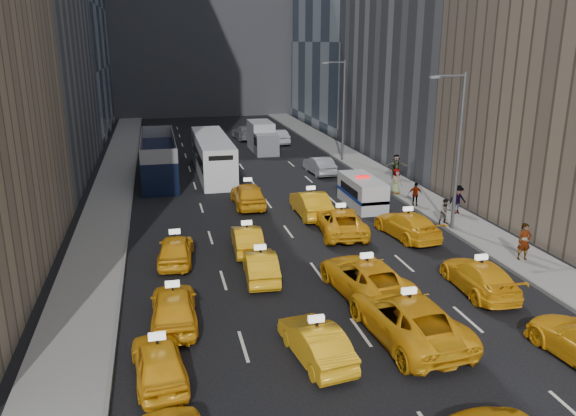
{
  "coord_description": "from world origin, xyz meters",
  "views": [
    {
      "loc": [
        -7.04,
        -15.9,
        10.62
      ],
      "look_at": [
        -0.46,
        12.14,
        2.0
      ],
      "focal_mm": 35.0,
      "sensor_mm": 36.0,
      "label": 1
    }
  ],
  "objects_px": {
    "nypd_van": "(362,192)",
    "double_decker": "(159,158)",
    "box_truck": "(262,137)",
    "pedestrian_0": "(524,242)",
    "city_bus": "(213,156)"
  },
  "relations": [
    {
      "from": "double_decker",
      "to": "box_truck",
      "type": "relative_size",
      "value": 1.86
    },
    {
      "from": "city_bus",
      "to": "pedestrian_0",
      "type": "relative_size",
      "value": 6.54
    },
    {
      "from": "box_truck",
      "to": "nypd_van",
      "type": "bearing_deg",
      "value": -79.78
    },
    {
      "from": "box_truck",
      "to": "pedestrian_0",
      "type": "height_order",
      "value": "box_truck"
    },
    {
      "from": "box_truck",
      "to": "pedestrian_0",
      "type": "xyz_separation_m",
      "value": [
        7.17,
        -31.74,
        -0.3
      ]
    },
    {
      "from": "box_truck",
      "to": "double_decker",
      "type": "bearing_deg",
      "value": -134.77
    },
    {
      "from": "nypd_van",
      "to": "double_decker",
      "type": "height_order",
      "value": "double_decker"
    },
    {
      "from": "city_bus",
      "to": "pedestrian_0",
      "type": "distance_m",
      "value": 26.2
    },
    {
      "from": "nypd_van",
      "to": "pedestrian_0",
      "type": "height_order",
      "value": "nypd_van"
    },
    {
      "from": "city_bus",
      "to": "nypd_van",
      "type": "bearing_deg",
      "value": -60.78
    },
    {
      "from": "double_decker",
      "to": "box_truck",
      "type": "bearing_deg",
      "value": 49.23
    },
    {
      "from": "nypd_van",
      "to": "box_truck",
      "type": "height_order",
      "value": "box_truck"
    },
    {
      "from": "box_truck",
      "to": "pedestrian_0",
      "type": "distance_m",
      "value": 32.54
    },
    {
      "from": "city_bus",
      "to": "box_truck",
      "type": "distance_m",
      "value": 10.72
    },
    {
      "from": "nypd_van",
      "to": "double_decker",
      "type": "distance_m",
      "value": 17.12
    }
  ]
}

